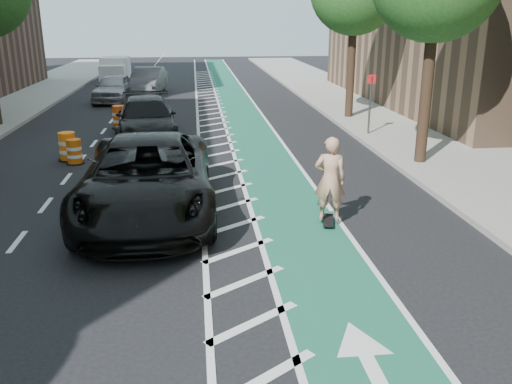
{
  "coord_description": "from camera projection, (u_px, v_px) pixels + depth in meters",
  "views": [
    {
      "loc": [
        0.71,
        -8.85,
        4.59
      ],
      "look_at": [
        1.92,
        1.92,
        1.1
      ],
      "focal_mm": 38.0,
      "sensor_mm": 36.0,
      "label": 1
    }
  ],
  "objects": [
    {
      "name": "box_truck",
      "position": [
        115.0,
        71.0,
        40.49
      ],
      "size": [
        1.97,
        4.27,
        1.77
      ],
      "rotation": [
        0.0,
        0.0,
        0.01
      ],
      "color": "white",
      "rests_on": "ground"
    },
    {
      "name": "suv_far",
      "position": [
        147.0,
        119.0,
        21.18
      ],
      "size": [
        2.72,
        5.73,
        1.61
      ],
      "primitive_type": "imported",
      "rotation": [
        0.0,
        0.0,
        0.08
      ],
      "color": "black",
      "rests_on": "ground"
    },
    {
      "name": "buffer_strip",
      "position": [
        219.0,
        153.0,
        19.32
      ],
      "size": [
        1.4,
        90.0,
        0.01
      ],
      "primitive_type": "cube",
      "color": "silver",
      "rests_on": "ground"
    },
    {
      "name": "ground",
      "position": [
        162.0,
        287.0,
        9.7
      ],
      "size": [
        120.0,
        120.0,
        0.0
      ],
      "primitive_type": "plane",
      "color": "black",
      "rests_on": "ground"
    },
    {
      "name": "car_silver",
      "position": [
        114.0,
        88.0,
        30.9
      ],
      "size": [
        2.23,
        4.72,
        1.56
      ],
      "primitive_type": "imported",
      "rotation": [
        0.0,
        0.0,
        -0.09
      ],
      "color": "#99989D",
      "rests_on": "ground"
    },
    {
      "name": "skateboarder",
      "position": [
        330.0,
        179.0,
        12.3
      ],
      "size": [
        0.81,
        0.63,
        1.97
      ],
      "primitive_type": "imported",
      "rotation": [
        0.0,
        0.0,
        2.91
      ],
      "color": "tan",
      "rests_on": "skateboard"
    },
    {
      "name": "curb_right",
      "position": [
        370.0,
        147.0,
        19.88
      ],
      "size": [
        0.12,
        90.0,
        0.16
      ],
      "primitive_type": "cube",
      "color": "gray",
      "rests_on": "ground"
    },
    {
      "name": "sign_post",
      "position": [
        370.0,
        104.0,
        21.44
      ],
      "size": [
        0.35,
        0.08,
        2.47
      ],
      "color": "#4C4C4C",
      "rests_on": "ground"
    },
    {
      "name": "barrel_a",
      "position": [
        74.0,
        152.0,
        17.74
      ],
      "size": [
        0.6,
        0.6,
        0.82
      ],
      "color": "#D8560B",
      "rests_on": "ground"
    },
    {
      "name": "car_grey",
      "position": [
        148.0,
        81.0,
        33.81
      ],
      "size": [
        2.23,
        5.13,
        1.64
      ],
      "primitive_type": "imported",
      "rotation": [
        0.0,
        0.0,
        -0.1
      ],
      "color": "#555458",
      "rests_on": "ground"
    },
    {
      "name": "skateboard",
      "position": [
        328.0,
        220.0,
        12.61
      ],
      "size": [
        0.42,
        0.87,
        0.11
      ],
      "rotation": [
        0.0,
        0.0,
        -0.23
      ],
      "color": "black",
      "rests_on": "ground"
    },
    {
      "name": "barrel_b",
      "position": [
        68.0,
        147.0,
        18.16
      ],
      "size": [
        0.7,
        0.7,
        0.95
      ],
      "color": "orange",
      "rests_on": "ground"
    },
    {
      "name": "barrel_c",
      "position": [
        120.0,
        118.0,
        23.42
      ],
      "size": [
        0.72,
        0.72,
        0.99
      ],
      "color": "#FC500D",
      "rests_on": "ground"
    },
    {
      "name": "suv_near",
      "position": [
        147.0,
        178.0,
        13.01
      ],
      "size": [
        3.17,
        6.73,
        1.86
      ],
      "primitive_type": "imported",
      "rotation": [
        0.0,
        0.0,
        0.01
      ],
      "color": "black",
      "rests_on": "ground"
    },
    {
      "name": "bike_lane",
      "position": [
        261.0,
        151.0,
        19.48
      ],
      "size": [
        2.0,
        90.0,
        0.01
      ],
      "primitive_type": "cube",
      "color": "#1A5E41",
      "rests_on": "ground"
    },
    {
      "name": "sidewalk_right",
      "position": [
        434.0,
        145.0,
        20.14
      ],
      "size": [
        5.0,
        90.0,
        0.15
      ],
      "primitive_type": "cube",
      "color": "gray",
      "rests_on": "ground"
    }
  ]
}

